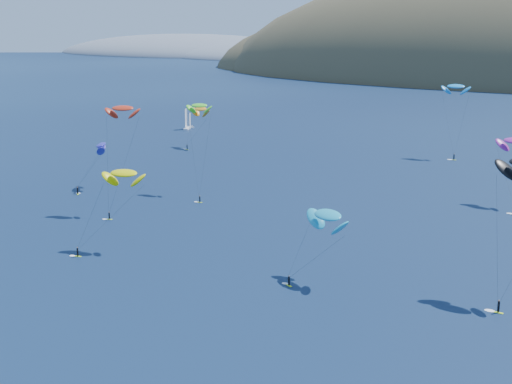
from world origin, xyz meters
name	(u,v)px	position (x,y,z in m)	size (l,w,h in m)	color
headland	(205,57)	(-445.26, 750.08, -3.36)	(460.00, 250.00, 60.00)	slate
sailboat	(187,127)	(-85.48, 195.06, 0.87)	(8.15, 7.43, 9.73)	white
kitesurfer_1	(201,109)	(-56.30, 161.74, 13.65)	(9.99, 10.63, 16.20)	#CEFA1B
kitesurfer_2	(124,173)	(-4.94, 58.69, 15.14)	(10.06, 12.19, 17.53)	#CEFA1B
kitesurfer_3	(199,106)	(-19.09, 106.03, 22.56)	(10.71, 12.51, 24.51)	#CEFA1B
kitesurfer_4	(456,86)	(25.76, 187.68, 23.10)	(9.13, 8.37, 25.59)	#CEFA1B
kitesurfer_5	(328,215)	(36.66, 62.07, 11.62)	(10.74, 10.88, 14.36)	#CEFA1B
kitesurfer_9	(123,108)	(-23.07, 80.69, 24.31)	(8.61, 11.39, 26.55)	#CEFA1B
kitesurfer_10	(101,145)	(-44.32, 96.42, 11.66)	(8.06, 14.16, 13.95)	#CEFA1B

